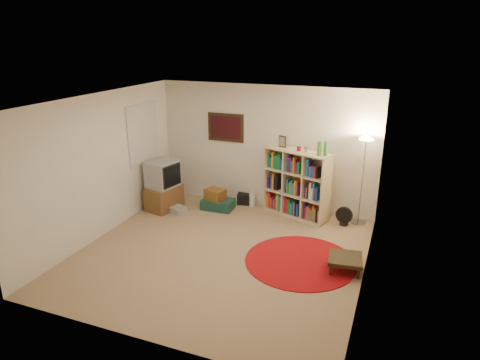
% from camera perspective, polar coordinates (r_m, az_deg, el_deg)
% --- Properties ---
extents(room, '(4.54, 4.54, 2.54)m').
position_cam_1_polar(room, '(6.69, -2.94, 0.03)').
color(room, '#A3835F').
rests_on(room, ground).
extents(bookshelf, '(1.38, 0.80, 1.59)m').
position_cam_1_polar(bookshelf, '(8.39, 7.46, -0.59)').
color(bookshelf, beige).
rests_on(bookshelf, ground).
extents(floor_lamp, '(0.42, 0.42, 1.70)m').
position_cam_1_polar(floor_lamp, '(8.05, 16.33, 3.65)').
color(floor_lamp, '#A4A4A8').
rests_on(floor_lamp, ground).
extents(floor_fan, '(0.32, 0.20, 0.36)m').
position_cam_1_polar(floor_fan, '(8.27, 13.71, -4.70)').
color(floor_fan, black).
rests_on(floor_fan, ground).
extents(tv_stand, '(0.62, 0.79, 1.02)m').
position_cam_1_polar(tv_stand, '(8.81, -10.16, -0.79)').
color(tv_stand, brown).
rests_on(tv_stand, ground).
extents(dvd_box, '(0.41, 0.37, 0.11)m').
position_cam_1_polar(dvd_box, '(8.75, -8.34, -3.91)').
color(dvd_box, '#A1A2A6').
rests_on(dvd_box, ground).
extents(suitcase, '(0.65, 0.43, 0.20)m').
position_cam_1_polar(suitcase, '(8.81, -2.97, -3.23)').
color(suitcase, '#163D32').
rests_on(suitcase, ground).
extents(wicker_basket, '(0.45, 0.38, 0.22)m').
position_cam_1_polar(wicker_basket, '(8.74, -3.33, -1.92)').
color(wicker_basket, brown).
rests_on(wicker_basket, suitcase).
extents(duffel_bag, '(0.37, 0.33, 0.23)m').
position_cam_1_polar(duffel_bag, '(9.07, 0.75, -2.46)').
color(duffel_bag, black).
rests_on(duffel_bag, ground).
extents(paper_towel, '(0.14, 0.14, 0.28)m').
position_cam_1_polar(paper_towel, '(8.95, 1.64, -2.60)').
color(paper_towel, white).
rests_on(paper_towel, ground).
extents(red_rug, '(1.76, 1.76, 0.02)m').
position_cam_1_polar(red_rug, '(6.96, 8.03, -10.66)').
color(red_rug, maroon).
rests_on(red_rug, ground).
extents(side_table, '(0.56, 0.56, 0.23)m').
position_cam_1_polar(side_table, '(6.77, 13.85, -10.22)').
color(side_table, black).
rests_on(side_table, ground).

